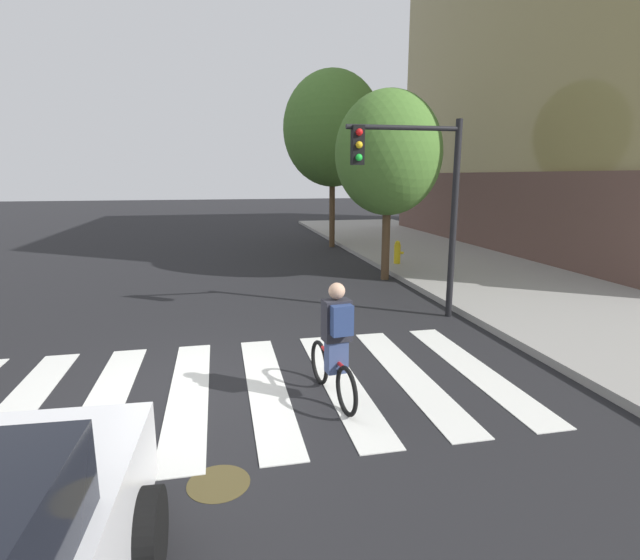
{
  "coord_description": "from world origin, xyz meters",
  "views": [
    {
      "loc": [
        0.28,
        -6.67,
        3.05
      ],
      "look_at": [
        2.27,
        2.79,
        0.97
      ],
      "focal_mm": 27.15,
      "sensor_mm": 36.0,
      "label": 1
    }
  ],
  "objects": [
    {
      "name": "ground_plane",
      "position": [
        0.0,
        0.0,
        0.0
      ],
      "size": [
        120.0,
        120.0,
        0.0
      ],
      "primitive_type": "plane",
      "color": "black"
    },
    {
      "name": "crosswalk_stripes",
      "position": [
        0.32,
        0.0,
        0.01
      ],
      "size": [
        8.34,
        4.03,
        0.01
      ],
      "color": "silver",
      "rests_on": "ground"
    },
    {
      "name": "manhole_cover",
      "position": [
        0.17,
        -2.19,
        0.0
      ],
      "size": [
        0.64,
        0.64,
        0.01
      ],
      "primitive_type": "cylinder",
      "color": "#473D1E",
      "rests_on": "ground"
    },
    {
      "name": "cyclist",
      "position": [
        1.76,
        -0.65,
        0.84
      ],
      "size": [
        0.39,
        1.7,
        1.69
      ],
      "color": "black",
      "rests_on": "ground"
    },
    {
      "name": "traffic_light_near",
      "position": [
        4.38,
        2.87,
        2.86
      ],
      "size": [
        2.47,
        0.28,
        4.2
      ],
      "color": "black",
      "rests_on": "ground"
    },
    {
      "name": "fire_hydrant",
      "position": [
        6.18,
        8.61,
        0.53
      ],
      "size": [
        0.33,
        0.22,
        0.78
      ],
      "color": "gold",
      "rests_on": "sidewalk"
    },
    {
      "name": "street_tree_near",
      "position": [
        5.15,
        6.92,
        3.68
      ],
      "size": [
        3.07,
        3.07,
        5.45
      ],
      "color": "#4C3823",
      "rests_on": "ground"
    },
    {
      "name": "street_tree_mid",
      "position": [
        5.15,
        13.9,
        4.98
      ],
      "size": [
        4.14,
        4.14,
        7.36
      ],
      "color": "#4C3823",
      "rests_on": "ground"
    }
  ]
}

